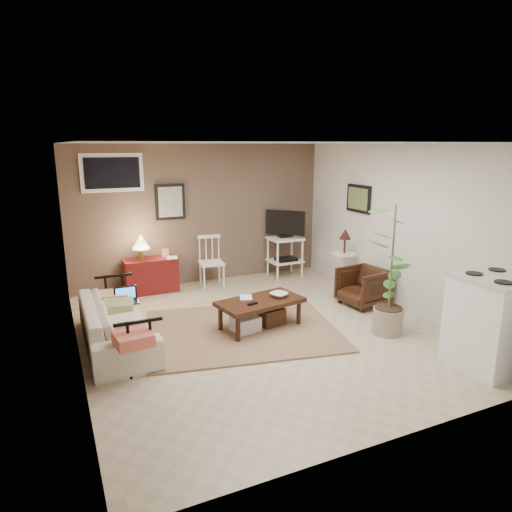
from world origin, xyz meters
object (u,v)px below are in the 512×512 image
sofa (116,316)px  potted_plant (392,266)px  stove (494,321)px  tv_stand (285,242)px  spindle_chair (211,263)px  armchair (363,285)px  red_console (150,272)px  side_table (344,252)px  coffee_table (260,312)px

sofa → potted_plant: size_ratio=1.11×
stove → potted_plant: bearing=110.5°
tv_stand → potted_plant: potted_plant is taller
spindle_chair → armchair: bearing=-46.7°
red_console → side_table: side_table is taller
coffee_table → sofa: (-1.79, 0.26, 0.13)m
spindle_chair → armchair: 2.57m
spindle_chair → potted_plant: (1.40, -2.88, 0.50)m
spindle_chair → stove: 4.45m
coffee_table → potted_plant: (1.44, -0.83, 0.67)m
red_console → spindle_chair: red_console is taller
armchair → stove: stove is taller
spindle_chair → tv_stand: bearing=-0.4°
armchair → potted_plant: bearing=-26.8°
coffee_table → potted_plant: bearing=-29.8°
tv_stand → side_table: (0.53, -1.09, -0.01)m
red_console → spindle_chair: size_ratio=1.13×
spindle_chair → tv_stand: size_ratio=0.71×
stove → side_table: bearing=87.7°
coffee_table → sofa: 1.82m
coffee_table → potted_plant: size_ratio=0.71×
side_table → stove: same height
side_table → red_console: bearing=158.3°
side_table → potted_plant: bearing=-107.4°
sofa → side_table: bearing=-79.7°
potted_plant → stove: 1.31m
sofa → stove: (3.67, -2.26, 0.15)m
spindle_chair → side_table: (1.95, -1.10, 0.24)m
side_table → stove: (-0.12, -2.95, -0.13)m
armchair → spindle_chair: bearing=-143.4°
side_table → coffee_table: bearing=-154.5°
coffee_table → red_console: bearing=114.7°
red_console → stove: 5.04m
red_console → side_table: bearing=-21.7°
red_console → coffee_table: bearing=-65.3°
sofa → stove: bearing=-121.7°
spindle_chair → tv_stand: tv_stand is taller
tv_stand → side_table: tv_stand is taller
sofa → side_table: (3.79, 0.69, 0.28)m
coffee_table → tv_stand: 2.55m
coffee_table → spindle_chair: spindle_chair is taller
side_table → stove: 2.96m
coffee_table → potted_plant: potted_plant is taller
spindle_chair → red_console: bearing=175.0°
coffee_table → red_console: size_ratio=1.22×
sofa → side_table: 3.86m
side_table → spindle_chair: bearing=150.6°
sofa → tv_stand: (3.26, 1.78, 0.28)m
stove → red_console: bearing=124.7°
red_console → tv_stand: 2.48m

